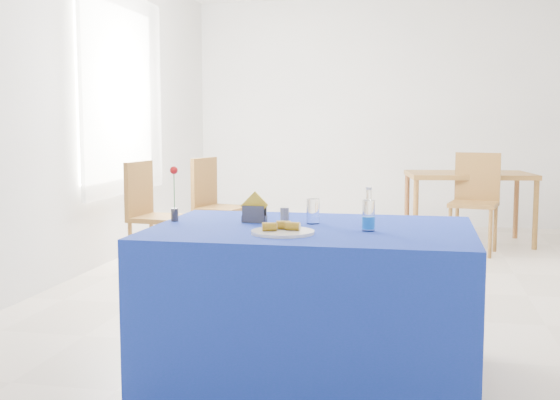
# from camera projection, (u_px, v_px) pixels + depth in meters

# --- Properties ---
(floor) EXTENTS (7.00, 7.00, 0.00)m
(floor) POSITION_uv_depth(u_px,v_px,m) (377.00, 289.00, 5.43)
(floor) COLOR beige
(floor) RESTS_ON ground
(room_shell) EXTENTS (7.00, 7.00, 7.00)m
(room_shell) POSITION_uv_depth(u_px,v_px,m) (381.00, 60.00, 5.23)
(room_shell) COLOR silver
(room_shell) RESTS_ON ground
(window_pane) EXTENTS (0.04, 1.50, 1.60)m
(window_pane) POSITION_uv_depth(u_px,v_px,m) (118.00, 94.00, 6.51)
(window_pane) COLOR white
(window_pane) RESTS_ON room_shell
(curtain) EXTENTS (0.04, 1.75, 1.85)m
(curtain) POSITION_uv_depth(u_px,v_px,m) (125.00, 93.00, 6.50)
(curtain) COLOR white
(curtain) RESTS_ON room_shell
(plate) EXTENTS (0.30, 0.30, 0.01)m
(plate) POSITION_uv_depth(u_px,v_px,m) (283.00, 232.00, 3.32)
(plate) COLOR white
(plate) RESTS_ON blue_table
(drinking_glass) EXTENTS (0.07, 0.07, 0.13)m
(drinking_glass) POSITION_uv_depth(u_px,v_px,m) (313.00, 211.00, 3.64)
(drinking_glass) COLOR white
(drinking_glass) RESTS_ON blue_table
(salt_shaker) EXTENTS (0.03, 0.03, 0.08)m
(salt_shaker) POSITION_uv_depth(u_px,v_px,m) (283.00, 216.00, 3.63)
(salt_shaker) COLOR gray
(salt_shaker) RESTS_ON blue_table
(pepper_shaker) EXTENTS (0.03, 0.03, 0.08)m
(pepper_shaker) POSITION_uv_depth(u_px,v_px,m) (286.00, 216.00, 3.63)
(pepper_shaker) COLOR slate
(pepper_shaker) RESTS_ON blue_table
(blue_table) EXTENTS (1.60, 1.10, 0.76)m
(blue_table) POSITION_uv_depth(u_px,v_px,m) (312.00, 301.00, 3.57)
(blue_table) COLOR #102F98
(blue_table) RESTS_ON floor
(water_bottle) EXTENTS (0.06, 0.06, 0.21)m
(water_bottle) POSITION_uv_depth(u_px,v_px,m) (368.00, 216.00, 3.40)
(water_bottle) COLOR silver
(water_bottle) RESTS_ON blue_table
(napkin_holder) EXTENTS (0.15, 0.06, 0.16)m
(napkin_holder) POSITION_uv_depth(u_px,v_px,m) (254.00, 213.00, 3.69)
(napkin_holder) COLOR #333338
(napkin_holder) RESTS_ON blue_table
(rose_vase) EXTENTS (0.04, 0.04, 0.29)m
(rose_vase) POSITION_uv_depth(u_px,v_px,m) (174.00, 196.00, 3.72)
(rose_vase) COLOR #2A292F
(rose_vase) RESTS_ON blue_table
(oak_table) EXTENTS (1.37, 0.99, 0.76)m
(oak_table) POSITION_uv_depth(u_px,v_px,m) (469.00, 180.00, 7.41)
(oak_table) COLOR olive
(oak_table) RESTS_ON floor
(chair_bg_left) EXTENTS (0.53, 0.53, 0.98)m
(chair_bg_left) POSITION_uv_depth(u_px,v_px,m) (475.00, 195.00, 6.92)
(chair_bg_left) COLOR brown
(chair_bg_left) RESTS_ON floor
(chair_win_a) EXTENTS (0.48, 0.48, 0.95)m
(chair_win_a) POSITION_uv_depth(u_px,v_px,m) (150.00, 209.00, 5.98)
(chair_win_a) COLOR brown
(chair_win_a) RESTS_ON floor
(chair_win_b) EXTENTS (0.51, 0.51, 0.95)m
(chair_win_b) POSITION_uv_depth(u_px,v_px,m) (214.00, 200.00, 6.66)
(chair_win_b) COLOR brown
(chair_win_b) RESTS_ON floor
(banana_pieces) EXTENTS (0.18, 0.12, 0.04)m
(banana_pieces) POSITION_uv_depth(u_px,v_px,m) (282.00, 226.00, 3.33)
(banana_pieces) COLOR gold
(banana_pieces) RESTS_ON plate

